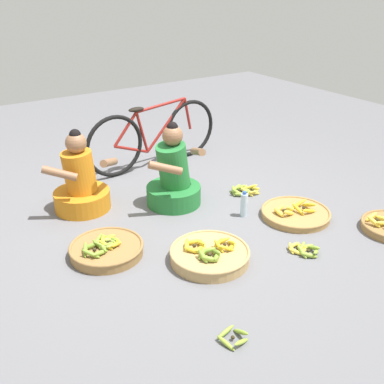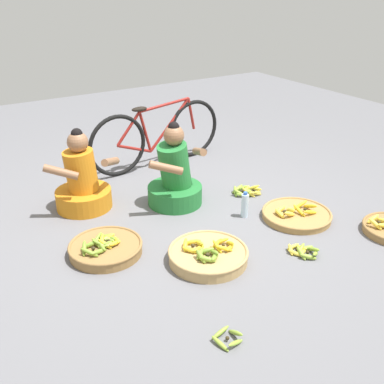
{
  "view_description": "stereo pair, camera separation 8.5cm",
  "coord_description": "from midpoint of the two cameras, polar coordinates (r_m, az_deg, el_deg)",
  "views": [
    {
      "loc": [
        -1.93,
        -3.1,
        2.01
      ],
      "look_at": [
        0.0,
        -0.2,
        0.35
      ],
      "focal_mm": 42.95,
      "sensor_mm": 36.0,
      "label": 1
    },
    {
      "loc": [
        -1.86,
        -3.15,
        2.01
      ],
      "look_at": [
        0.0,
        -0.2,
        0.35
      ],
      "focal_mm": 42.95,
      "sensor_mm": 36.0,
      "label": 2
    }
  ],
  "objects": [
    {
      "name": "bicycle_leaning",
      "position": [
        5.23,
        -5.18,
        6.97
      ],
      "size": [
        1.7,
        0.17,
        0.73
      ],
      "color": "black",
      "rests_on": "ground"
    },
    {
      "name": "loose_bananas_front_right",
      "position": [
        2.92,
        4.28,
        -17.55
      ],
      "size": [
        0.18,
        0.18,
        0.09
      ],
      "color": "#8CAD38",
      "rests_on": "ground"
    },
    {
      "name": "vendor_woman_behind",
      "position": [
        4.38,
        -14.17,
        0.91
      ],
      "size": [
        0.74,
        0.52,
        0.78
      ],
      "color": "orange",
      "rests_on": "ground"
    },
    {
      "name": "banana_basket_back_right",
      "position": [
        4.28,
        12.17,
        -2.59
      ],
      "size": [
        0.63,
        0.63,
        0.13
      ],
      "color": "#A87F47",
      "rests_on": "ground"
    },
    {
      "name": "banana_basket_near_vendor",
      "position": [
        3.57,
        1.52,
        -7.75
      ],
      "size": [
        0.62,
        0.62,
        0.17
      ],
      "color": "tan",
      "rests_on": "ground"
    },
    {
      "name": "vendor_woman_front",
      "position": [
        4.34,
        -2.85,
        1.68
      ],
      "size": [
        0.7,
        0.53,
        0.81
      ],
      "color": "#237233",
      "rests_on": "ground"
    },
    {
      "name": "ground_plane",
      "position": [
        4.17,
        -2.11,
        -3.36
      ],
      "size": [
        10.0,
        10.0,
        0.0
      ],
      "primitive_type": "plane",
      "color": "slate"
    },
    {
      "name": "loose_bananas_near_bicycle",
      "position": [
        3.77,
        13.09,
        -6.98
      ],
      "size": [
        0.23,
        0.26,
        0.09
      ],
      "color": "#8CAD38",
      "rests_on": "ground"
    },
    {
      "name": "loose_bananas_front_left",
      "position": [
        4.66,
        5.99,
        0.18
      ],
      "size": [
        0.32,
        0.25,
        0.1
      ],
      "color": "yellow",
      "rests_on": "ground"
    },
    {
      "name": "banana_basket_mid_right",
      "position": [
        3.71,
        -11.24,
        -6.93
      ],
      "size": [
        0.59,
        0.59,
        0.15
      ],
      "color": "olive",
      "rests_on": "ground"
    },
    {
      "name": "water_bottle",
      "position": [
        4.19,
        5.9,
        -1.58
      ],
      "size": [
        0.07,
        0.07,
        0.25
      ],
      "color": "silver",
      "rests_on": "ground"
    }
  ]
}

